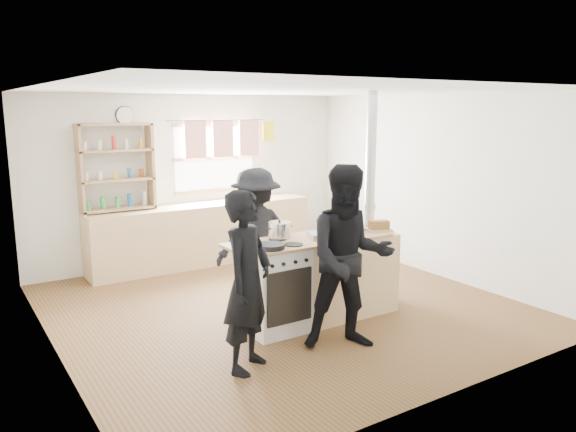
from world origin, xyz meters
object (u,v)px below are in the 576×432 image
object	(u,v)px
skillet_greens	(271,246)
flue_heater	(368,248)
cooking_island	(320,278)
thermos	(260,188)
stockpot_counter	(349,221)
person_near_left	(247,282)
person_far	(256,235)
bread_board	(379,226)
stockpot_stove	(280,230)
person_near_right	(349,258)
roast_tray	(326,234)

from	to	relation	value
skillet_greens	flue_heater	size ratio (longest dim) A/B	0.12
cooking_island	flue_heater	size ratio (longest dim) A/B	0.79
thermos	skillet_greens	distance (m)	3.32
skillet_greens	stockpot_counter	size ratio (longest dim) A/B	0.94
person_near_left	person_far	xyz separation A→B (m)	(0.96, 1.56, -0.00)
bread_board	stockpot_stove	bearing A→B (deg)	165.05
thermos	person_far	distance (m)	2.18
person_near_left	person_near_right	bearing A→B (deg)	-41.12
thermos	roast_tray	bearing A→B (deg)	-105.85
cooking_island	person_far	xyz separation A→B (m)	(-0.28, 0.91, 0.34)
bread_board	skillet_greens	bearing A→B (deg)	-178.41
stockpot_stove	person_near_right	world-z (taller)	person_near_right
stockpot_stove	person_near_right	bearing A→B (deg)	-78.06
cooking_island	person_near_right	distance (m)	0.89
cooking_island	stockpot_stove	bearing A→B (deg)	155.08
thermos	flue_heater	xyz separation A→B (m)	(0.03, -2.57, -0.42)
cooking_island	person_near_right	world-z (taller)	person_near_right
thermos	stockpot_counter	size ratio (longest dim) A/B	1.06
stockpot_stove	flue_heater	bearing A→B (deg)	0.58
bread_board	person_near_right	xyz separation A→B (m)	(-0.94, -0.64, -0.09)
person_near_right	person_far	distance (m)	1.67
person_near_left	bread_board	bearing A→B (deg)	-20.14
person_near_left	roast_tray	bearing A→B (deg)	-10.56
flue_heater	person_far	bearing A→B (deg)	148.12
person_far	roast_tray	bearing A→B (deg)	102.58
stockpot_stove	cooking_island	bearing A→B (deg)	-24.92
skillet_greens	stockpot_counter	distance (m)	1.25
stockpot_stove	thermos	bearing A→B (deg)	64.39
thermos	person_near_left	bearing A→B (deg)	-121.43
bread_board	person_near_left	world-z (taller)	person_near_left
cooking_island	person_near_right	bearing A→B (deg)	-105.04
roast_tray	bread_board	xyz separation A→B (m)	(0.71, -0.06, 0.02)
roast_tray	stockpot_stove	size ratio (longest dim) A/B	1.78
thermos	person_near_right	xyz separation A→B (m)	(-1.04, -3.53, -0.17)
stockpot_counter	person_far	xyz separation A→B (m)	(-0.78, 0.79, -0.23)
skillet_greens	person_near_left	world-z (taller)	person_near_left
roast_tray	person_near_right	world-z (taller)	person_near_right
thermos	bread_board	bearing A→B (deg)	-91.96
flue_heater	person_far	xyz separation A→B (m)	(-1.15, 0.71, 0.16)
bread_board	flue_heater	world-z (taller)	flue_heater
thermos	stockpot_counter	bearing A→B (deg)	-97.41
stockpot_stove	person_near_right	distance (m)	0.97
stockpot_stove	flue_heater	world-z (taller)	flue_heater
skillet_greens	stockpot_stove	distance (m)	0.47
person_near_left	person_far	bearing A→B (deg)	23.31
cooking_island	flue_heater	bearing A→B (deg)	13.00
bread_board	flue_heater	distance (m)	0.48
roast_tray	person_far	bearing A→B (deg)	107.99
skillet_greens	roast_tray	size ratio (longest dim) A/B	0.67
flue_heater	roast_tray	bearing A→B (deg)	-162.57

